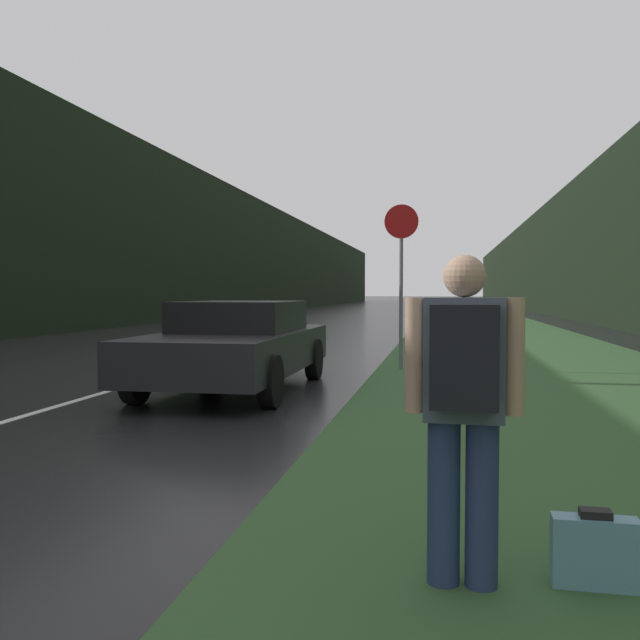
# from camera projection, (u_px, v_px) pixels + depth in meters

# --- Properties ---
(grass_verge) EXTENTS (6.00, 240.00, 0.02)m
(grass_verge) POSITION_uv_depth(u_px,v_px,m) (474.00, 319.00, 38.32)
(grass_verge) COLOR #33562D
(grass_verge) RESTS_ON ground_plane
(lane_stripe_b) EXTENTS (0.12, 3.00, 0.01)m
(lane_stripe_b) POSITION_uv_depth(u_px,v_px,m) (51.00, 408.00, 8.59)
(lane_stripe_b) COLOR silver
(lane_stripe_b) RESTS_ON ground_plane
(lane_stripe_c) EXTENTS (0.12, 3.00, 0.01)m
(lane_stripe_c) POSITION_uv_depth(u_px,v_px,m) (225.00, 357.00, 15.48)
(lane_stripe_c) COLOR silver
(lane_stripe_c) RESTS_ON ground_plane
(lane_stripe_d) EXTENTS (0.12, 3.00, 0.01)m
(lane_stripe_d) POSITION_uv_depth(u_px,v_px,m) (292.00, 337.00, 22.36)
(lane_stripe_d) COLOR silver
(lane_stripe_d) RESTS_ON ground_plane
(treeline_far_side) EXTENTS (2.00, 140.00, 8.48)m
(treeline_far_side) POSITION_uv_depth(u_px,v_px,m) (247.00, 256.00, 50.90)
(treeline_far_side) COLOR black
(treeline_far_side) RESTS_ON ground_plane
(treeline_near_side) EXTENTS (2.00, 140.00, 7.51)m
(treeline_near_side) POSITION_uv_depth(u_px,v_px,m) (557.00, 260.00, 46.93)
(treeline_near_side) COLOR black
(treeline_near_side) RESTS_ON ground_plane
(stop_sign) EXTENTS (0.64, 0.07, 3.13)m
(stop_sign) POSITION_uv_depth(u_px,v_px,m) (401.00, 271.00, 12.78)
(stop_sign) COLOR slate
(stop_sign) RESTS_ON ground_plane
(hitchhiker_with_backpack) EXTENTS (0.57, 0.41, 1.65)m
(hitchhiker_with_backpack) POSITION_uv_depth(u_px,v_px,m) (464.00, 399.00, 3.28)
(hitchhiker_with_backpack) COLOR navy
(hitchhiker_with_backpack) RESTS_ON ground_plane
(suitcase) EXTENTS (0.41, 0.14, 0.41)m
(suitcase) POSITION_uv_depth(u_px,v_px,m) (595.00, 553.00, 3.32)
(suitcase) COLOR #6093A8
(suitcase) RESTS_ON ground_plane
(car_passing_near) EXTENTS (2.04, 4.76, 1.34)m
(car_passing_near) POSITION_uv_depth(u_px,v_px,m) (237.00, 344.00, 10.24)
(car_passing_near) COLOR black
(car_passing_near) RESTS_ON ground_plane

